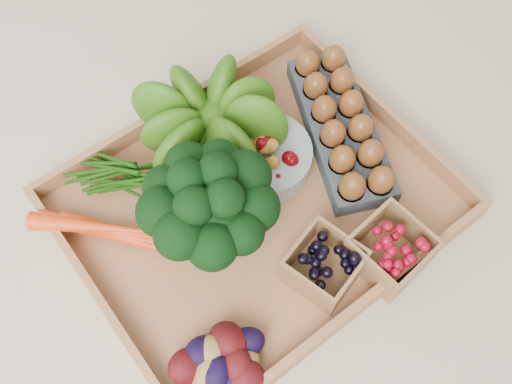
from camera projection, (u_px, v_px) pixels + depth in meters
ground at (256, 210)px, 0.90m from camera, size 4.00×4.00×0.00m
tray at (256, 208)px, 0.89m from camera, size 0.55×0.45×0.01m
carrots at (104, 230)px, 0.84m from camera, size 0.19×0.14×0.05m
lettuce at (209, 117)px, 0.87m from camera, size 0.15×0.15×0.15m
broccoli at (211, 222)px, 0.80m from camera, size 0.18×0.18×0.14m
cherry_bowl at (264, 157)px, 0.91m from camera, size 0.15×0.15×0.04m
egg_carton at (340, 129)px, 0.93m from camera, size 0.21×0.31×0.03m
potatoes at (223, 358)px, 0.74m from camera, size 0.13×0.13×0.07m
punnet_blackberry at (324, 265)px, 0.81m from camera, size 0.11×0.11×0.06m
punnet_raspberry at (390, 250)px, 0.82m from camera, size 0.11×0.11×0.07m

